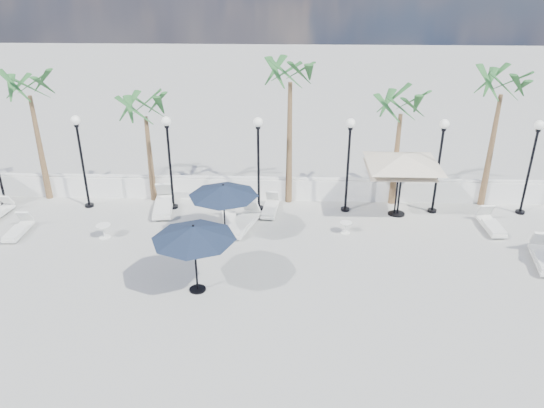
{
  "coord_description": "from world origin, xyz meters",
  "views": [
    {
      "loc": [
        1.22,
        -12.91,
        9.42
      ],
      "look_at": [
        0.63,
        3.83,
        1.5
      ],
      "focal_mm": 35.0,
      "sensor_mm": 36.0,
      "label": 1
    }
  ],
  "objects_px": {
    "lounger_4": "(230,219)",
    "parasol_cream_sq_b": "(404,154)",
    "parasol_navy_mid": "(194,233)",
    "parasol_cream_sq_a": "(400,161)",
    "parasol_navy_left": "(223,191)",
    "lounger_1": "(163,204)",
    "lounger_2": "(18,229)",
    "lounger_3": "(242,222)",
    "lounger_6": "(491,224)",
    "lounger_5": "(270,208)"
  },
  "relations": [
    {
      "from": "lounger_4",
      "to": "parasol_cream_sq_b",
      "type": "height_order",
      "value": "parasol_cream_sq_b"
    },
    {
      "from": "parasol_navy_mid",
      "to": "parasol_cream_sq_a",
      "type": "bearing_deg",
      "value": 38.26
    },
    {
      "from": "parasol_navy_left",
      "to": "lounger_1",
      "type": "bearing_deg",
      "value": 140.52
    },
    {
      "from": "parasol_cream_sq_b",
      "to": "parasol_navy_left",
      "type": "bearing_deg",
      "value": -161.16
    },
    {
      "from": "parasol_cream_sq_a",
      "to": "lounger_1",
      "type": "bearing_deg",
      "value": 179.85
    },
    {
      "from": "lounger_2",
      "to": "lounger_3",
      "type": "relative_size",
      "value": 0.73
    },
    {
      "from": "parasol_navy_left",
      "to": "parasol_cream_sq_b",
      "type": "distance_m",
      "value": 7.03
    },
    {
      "from": "parasol_navy_mid",
      "to": "lounger_6",
      "type": "bearing_deg",
      "value": 22.8
    },
    {
      "from": "lounger_2",
      "to": "lounger_3",
      "type": "xyz_separation_m",
      "value": [
        8.25,
        0.77,
        0.06
      ]
    },
    {
      "from": "lounger_5",
      "to": "parasol_navy_left",
      "type": "relative_size",
      "value": 0.69
    },
    {
      "from": "parasol_navy_left",
      "to": "lounger_3",
      "type": "bearing_deg",
      "value": 57.06
    },
    {
      "from": "parasol_navy_mid",
      "to": "parasol_cream_sq_a",
      "type": "distance_m",
      "value": 8.91
    },
    {
      "from": "lounger_2",
      "to": "parasol_navy_mid",
      "type": "bearing_deg",
      "value": -25.35
    },
    {
      "from": "lounger_1",
      "to": "parasol_navy_mid",
      "type": "height_order",
      "value": "parasol_navy_mid"
    },
    {
      "from": "lounger_1",
      "to": "lounger_2",
      "type": "xyz_separation_m",
      "value": [
        -4.92,
        -2.19,
        -0.07
      ]
    },
    {
      "from": "lounger_4",
      "to": "parasol_navy_mid",
      "type": "height_order",
      "value": "parasol_navy_mid"
    },
    {
      "from": "lounger_2",
      "to": "lounger_4",
      "type": "distance_m",
      "value": 7.82
    },
    {
      "from": "lounger_2",
      "to": "parasol_navy_mid",
      "type": "relative_size",
      "value": 0.64
    },
    {
      "from": "lounger_1",
      "to": "lounger_4",
      "type": "height_order",
      "value": "lounger_1"
    },
    {
      "from": "parasol_cream_sq_a",
      "to": "parasol_cream_sq_b",
      "type": "bearing_deg",
      "value": 0.0
    },
    {
      "from": "lounger_5",
      "to": "parasol_cream_sq_a",
      "type": "distance_m",
      "value": 5.37
    },
    {
      "from": "lounger_4",
      "to": "parasol_cream_sq_b",
      "type": "distance_m",
      "value": 7.06
    },
    {
      "from": "lounger_1",
      "to": "parasol_cream_sq_b",
      "type": "bearing_deg",
      "value": -8.07
    },
    {
      "from": "lounger_5",
      "to": "lounger_6",
      "type": "distance_m",
      "value": 8.46
    },
    {
      "from": "lounger_5",
      "to": "parasol_navy_mid",
      "type": "bearing_deg",
      "value": -104.71
    },
    {
      "from": "lounger_4",
      "to": "parasol_navy_mid",
      "type": "xyz_separation_m",
      "value": [
        -0.52,
        -4.51,
        1.8
      ]
    },
    {
      "from": "lounger_4",
      "to": "lounger_1",
      "type": "bearing_deg",
      "value": 149.16
    },
    {
      "from": "lounger_2",
      "to": "parasol_cream_sq_a",
      "type": "relative_size",
      "value": 0.33
    },
    {
      "from": "lounger_3",
      "to": "parasol_navy_left",
      "type": "height_order",
      "value": "parasol_navy_left"
    },
    {
      "from": "lounger_1",
      "to": "lounger_6",
      "type": "xyz_separation_m",
      "value": [
        12.7,
        -1.17,
        -0.05
      ]
    },
    {
      "from": "lounger_2",
      "to": "lounger_4",
      "type": "bearing_deg",
      "value": 8.14
    },
    {
      "from": "lounger_6",
      "to": "parasol_navy_left",
      "type": "distance_m",
      "value": 10.13
    },
    {
      "from": "lounger_4",
      "to": "parasol_navy_left",
      "type": "relative_size",
      "value": 0.69
    },
    {
      "from": "lounger_1",
      "to": "parasol_cream_sq_b",
      "type": "height_order",
      "value": "parasol_cream_sq_b"
    },
    {
      "from": "lounger_3",
      "to": "lounger_4",
      "type": "distance_m",
      "value": 0.66
    },
    {
      "from": "lounger_3",
      "to": "lounger_4",
      "type": "height_order",
      "value": "lounger_3"
    },
    {
      "from": "lounger_2",
      "to": "lounger_3",
      "type": "height_order",
      "value": "lounger_3"
    },
    {
      "from": "lounger_2",
      "to": "parasol_cream_sq_a",
      "type": "distance_m",
      "value": 14.51
    },
    {
      "from": "lounger_2",
      "to": "parasol_navy_left",
      "type": "xyz_separation_m",
      "value": [
        7.69,
        -0.09,
        1.73
      ]
    },
    {
      "from": "lounger_3",
      "to": "parasol_cream_sq_a",
      "type": "relative_size",
      "value": 0.45
    },
    {
      "from": "parasol_navy_mid",
      "to": "parasol_cream_sq_a",
      "type": "xyz_separation_m",
      "value": [
        7.0,
        5.52,
        0.25
      ]
    },
    {
      "from": "lounger_1",
      "to": "parasol_navy_mid",
      "type": "xyz_separation_m",
      "value": [
        2.29,
        -5.54,
        1.74
      ]
    },
    {
      "from": "lounger_1",
      "to": "parasol_cream_sq_b",
      "type": "distance_m",
      "value": 9.67
    },
    {
      "from": "lounger_6",
      "to": "parasol_cream_sq_b",
      "type": "bearing_deg",
      "value": 158.22
    },
    {
      "from": "lounger_6",
      "to": "parasol_navy_left",
      "type": "bearing_deg",
      "value": -176.23
    },
    {
      "from": "lounger_6",
      "to": "parasol_cream_sq_b",
      "type": "xyz_separation_m",
      "value": [
        -3.3,
        1.14,
        2.32
      ]
    },
    {
      "from": "lounger_4",
      "to": "parasol_cream_sq_b",
      "type": "relative_size",
      "value": 0.31
    },
    {
      "from": "lounger_6",
      "to": "parasol_cream_sq_b",
      "type": "relative_size",
      "value": 0.33
    },
    {
      "from": "lounger_5",
      "to": "parasol_cream_sq_b",
      "type": "height_order",
      "value": "parasol_cream_sq_b"
    },
    {
      "from": "lounger_3",
      "to": "parasol_cream_sq_a",
      "type": "distance_m",
      "value": 6.43
    }
  ]
}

